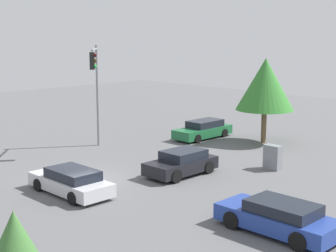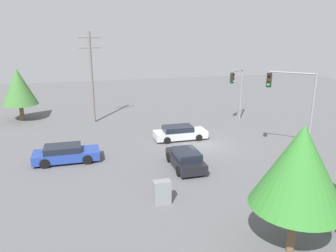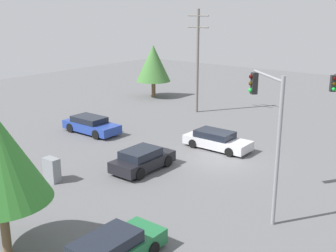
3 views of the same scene
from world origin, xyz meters
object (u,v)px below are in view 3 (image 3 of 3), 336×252
(sedan_silver, at_px, (217,140))
(electrical_cabinet, at_px, (52,170))
(traffic_signal_main, at_px, (268,120))
(sedan_blue, at_px, (91,125))
(sedan_green, at_px, (110,252))
(sedan_dark, at_px, (142,159))

(sedan_silver, distance_m, electrical_cabinet, 11.49)
(sedan_silver, bearing_deg, traffic_signal_main, 45.19)
(sedan_blue, bearing_deg, sedan_silver, 106.16)
(sedan_green, relative_size, traffic_signal_main, 0.70)
(sedan_green, bearing_deg, sedan_silver, 106.19)
(sedan_blue, xyz_separation_m, electrical_cabinet, (5.48, -7.83, 0.05))
(sedan_silver, height_order, electrical_cabinet, electrical_cabinet)
(sedan_silver, relative_size, electrical_cabinet, 3.39)
(sedan_dark, xyz_separation_m, sedan_silver, (1.44, 6.18, -0.05))
(sedan_dark, height_order, sedan_silver, sedan_dark)
(sedan_green, xyz_separation_m, sedan_silver, (-4.17, 14.38, -0.02))
(sedan_green, height_order, traffic_signal_main, traffic_signal_main)
(sedan_silver, distance_m, sedan_blue, 10.17)
(sedan_green, height_order, electrical_cabinet, electrical_cabinet)
(sedan_dark, xyz_separation_m, traffic_signal_main, (8.16, -0.50, 3.95))
(electrical_cabinet, bearing_deg, sedan_dark, 57.47)
(traffic_signal_main, height_order, electrical_cabinet, traffic_signal_main)
(traffic_signal_main, relative_size, electrical_cabinet, 4.90)
(sedan_blue, relative_size, electrical_cabinet, 3.45)
(sedan_silver, height_order, sedan_blue, sedan_blue)
(sedan_dark, distance_m, traffic_signal_main, 9.08)
(sedan_blue, bearing_deg, electrical_cabinet, 34.98)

